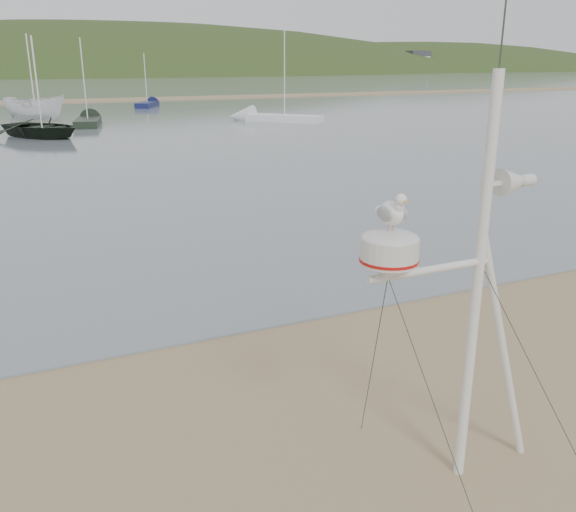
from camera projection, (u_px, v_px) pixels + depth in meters
name	position (u px, v px, depth m)	size (l,w,h in m)	color
water	(0.00, 84.00, 120.00)	(560.00, 256.00, 0.04)	slate
sandbar	(4.00, 103.00, 66.33)	(560.00, 7.00, 0.07)	#856D4C
hill_ridge	(61.00, 130.00, 222.51)	(620.00, 180.00, 80.00)	#233616
far_cottages	(8.00, 62.00, 175.35)	(294.40, 6.30, 8.00)	silver
mast_rig	(467.00, 374.00, 6.46)	(2.37, 2.53, 5.34)	silver
boat_dark	(37.00, 90.00, 35.86)	(3.98, 1.15, 5.57)	black
boat_white	(32.00, 87.00, 45.31)	(1.93, 1.99, 5.14)	white
sailboat_white_near	(260.00, 117.00, 46.81)	(6.55, 6.74, 7.49)	white
sailboat_blue_far	(151.00, 104.00, 61.54)	(3.78, 5.48, 5.52)	#141846
sailboat_dark_mid	(90.00, 120.00, 44.76)	(2.87, 6.67, 6.47)	black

